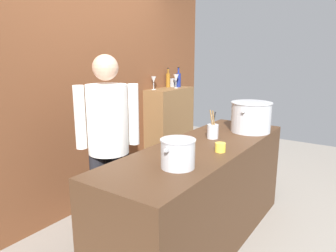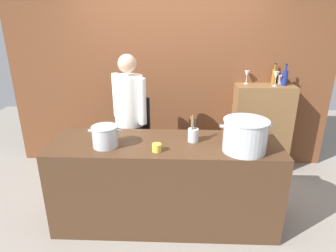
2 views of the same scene
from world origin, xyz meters
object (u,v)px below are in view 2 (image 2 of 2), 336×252
(butter_jar, at_px, (157,148))
(utensil_crock, at_px, (193,135))
(wine_glass_wide, at_px, (247,74))
(spice_tin_silver, at_px, (282,80))
(wine_bottle_cobalt, at_px, (285,77))
(wine_glass_short, at_px, (276,76))
(stockpot_large, at_px, (245,136))
(stockpot_small, at_px, (105,136))
(wine_bottle_amber, at_px, (274,76))
(chef, at_px, (130,114))

(butter_jar, bearing_deg, utensil_crock, 35.03)
(wine_glass_wide, distance_m, spice_tin_silver, 0.47)
(wine_bottle_cobalt, bearing_deg, wine_glass_short, -161.36)
(wine_bottle_cobalt, bearing_deg, wine_glass_wide, 169.56)
(stockpot_large, distance_m, stockpot_small, 1.28)
(wine_bottle_cobalt, distance_m, wine_glass_wide, 0.47)
(butter_jar, height_order, wine_bottle_cobalt, wine_bottle_cobalt)
(stockpot_small, bearing_deg, wine_bottle_amber, 36.05)
(utensil_crock, height_order, wine_bottle_cobalt, wine_bottle_cobalt)
(wine_bottle_cobalt, xyz_separation_m, wine_glass_short, (-0.13, -0.04, 0.03))
(butter_jar, height_order, wine_glass_wide, wine_glass_wide)
(stockpot_small, bearing_deg, wine_glass_short, 33.42)
(wine_glass_short, bearing_deg, spice_tin_silver, 47.34)
(wine_bottle_amber, relative_size, wine_glass_wide, 1.54)
(chef, xyz_separation_m, wine_glass_wide, (1.47, 0.62, 0.36))
(stockpot_small, relative_size, wine_bottle_cobalt, 1.11)
(utensil_crock, height_order, wine_glass_short, wine_glass_short)
(butter_jar, bearing_deg, spice_tin_silver, 43.82)
(wine_bottle_cobalt, bearing_deg, chef, -164.52)
(utensil_crock, xyz_separation_m, wine_bottle_amber, (1.11, 1.26, 0.33))
(stockpot_small, height_order, wine_glass_wide, wine_glass_wide)
(butter_jar, bearing_deg, chef, 113.99)
(wine_glass_short, bearing_deg, utensil_crock, -134.28)
(stockpot_large, distance_m, wine_glass_wide, 1.49)
(stockpot_small, bearing_deg, wine_bottle_cobalt, 32.60)
(chef, relative_size, wine_glass_wide, 9.62)
(butter_jar, relative_size, wine_bottle_cobalt, 0.31)
(chef, height_order, wine_glass_wide, chef)
(utensil_crock, bearing_deg, wine_bottle_amber, 48.65)
(utensil_crock, bearing_deg, wine_glass_wide, 58.96)
(wine_glass_short, distance_m, spice_tin_silver, 0.20)
(stockpot_large, relative_size, utensil_crock, 1.73)
(stockpot_large, height_order, wine_bottle_cobalt, wine_bottle_cobalt)
(wine_bottle_amber, bearing_deg, wine_glass_wide, -177.10)
(stockpot_small, bearing_deg, stockpot_large, -2.07)
(spice_tin_silver, bearing_deg, chef, -161.91)
(stockpot_small, xyz_separation_m, utensil_crock, (0.82, 0.15, -0.03))
(stockpot_large, bearing_deg, spice_tin_silver, 62.24)
(wine_bottle_cobalt, xyz_separation_m, spice_tin_silver, (-0.00, 0.10, -0.05))
(stockpot_large, relative_size, spice_tin_silver, 4.04)
(wine_bottle_cobalt, bearing_deg, stockpot_large, -119.41)
(chef, height_order, butter_jar, chef)
(wine_glass_short, xyz_separation_m, wine_glass_wide, (-0.34, 0.13, -0.01))
(utensil_crock, relative_size, wine_glass_short, 1.42)
(utensil_crock, relative_size, wine_bottle_amber, 1.00)
(utensil_crock, bearing_deg, chef, 139.22)
(stockpot_large, relative_size, stockpot_small, 1.50)
(stockpot_small, distance_m, utensil_crock, 0.84)
(stockpot_small, distance_m, wine_glass_short, 2.31)
(wine_glass_wide, xyz_separation_m, spice_tin_silver, (0.47, 0.01, -0.07))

